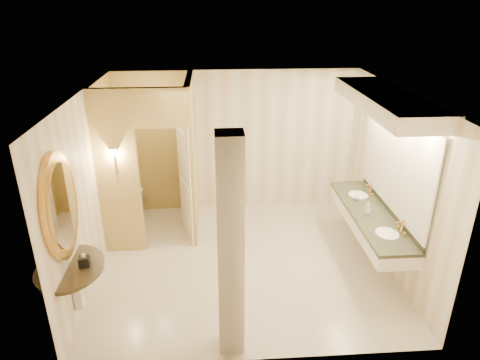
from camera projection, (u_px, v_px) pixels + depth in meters
name	position (u px, v px, depth m)	size (l,w,h in m)	color
floor	(244.00, 262.00, 6.84)	(4.50, 4.50, 0.00)	beige
ceiling	(244.00, 94.00, 5.76)	(4.50, 4.50, 0.00)	silver
wall_back	(236.00, 142.00, 8.13)	(4.50, 0.02, 2.70)	silver
wall_front	(259.00, 263.00, 4.47)	(4.50, 0.02, 2.70)	silver
wall_left	(88.00, 189.00, 6.15)	(0.02, 4.00, 2.70)	silver
wall_right	(392.00, 181.00, 6.44)	(0.02, 4.00, 2.70)	silver
toilet_closet	(172.00, 161.00, 7.10)	(1.50, 1.55, 2.70)	tan
wall_sconce	(114.00, 154.00, 6.42)	(0.14, 0.14, 0.42)	gold
vanity	(380.00, 166.00, 6.22)	(0.75, 2.50, 2.09)	white
console_shelf	(65.00, 233.00, 5.03)	(1.01, 1.01, 1.95)	black
pillar	(231.00, 250.00, 4.69)	(0.29, 0.29, 2.70)	white
tissue_box	(84.00, 261.00, 5.21)	(0.12, 0.12, 0.12)	black
toilet	(135.00, 199.00, 8.18)	(0.37, 0.65, 0.66)	white
soap_bottle_a	(368.00, 209.00, 6.47)	(0.06, 0.06, 0.13)	beige
soap_bottle_b	(357.00, 197.00, 6.89)	(0.09, 0.09, 0.11)	silver
soap_bottle_c	(368.00, 208.00, 6.43)	(0.08, 0.08, 0.20)	#C6B28C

